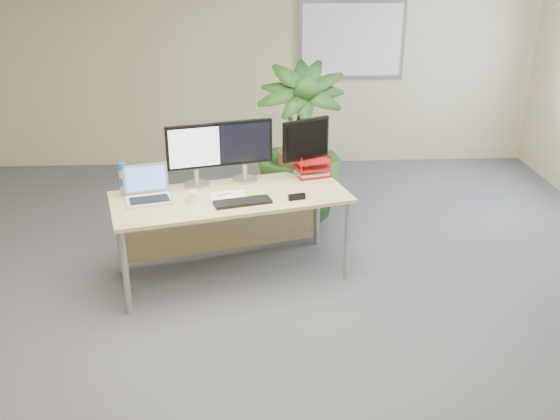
{
  "coord_description": "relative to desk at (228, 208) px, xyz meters",
  "views": [
    {
      "loc": [
        -0.06,
        -3.72,
        2.62
      ],
      "look_at": [
        0.15,
        0.35,
        0.88
      ],
      "focal_mm": 40.0,
      "sensor_mm": 36.0,
      "label": 1
    }
  ],
  "objects": [
    {
      "name": "monitor_right",
      "position": [
        0.15,
        0.23,
        0.46
      ],
      "size": [
        0.48,
        0.22,
        0.54
      ],
      "color": "#B4B3B8",
      "rests_on": "desk"
    },
    {
      "name": "whiteboard",
      "position": [
        1.45,
        2.85,
        0.97
      ],
      "size": [
        1.3,
        0.04,
        0.95
      ],
      "color": "#A5A5AA",
      "rests_on": "back_wall"
    },
    {
      "name": "monitor_left",
      "position": [
        -0.26,
        0.13,
        0.46
      ],
      "size": [
        0.47,
        0.22,
        0.53
      ],
      "color": "#B4B3B8",
      "rests_on": "desk"
    },
    {
      "name": "monitor_dark",
      "position": [
        0.68,
        0.35,
        0.45
      ],
      "size": [
        0.42,
        0.26,
        0.51
      ],
      "color": "#B4B3B8",
      "rests_on": "desk"
    },
    {
      "name": "stapler",
      "position": [
        0.56,
        -0.22,
        0.18
      ],
      "size": [
        0.14,
        0.07,
        0.05
      ],
      "primitive_type": "cube",
      "rotation": [
        0.0,
        0.0,
        0.26
      ],
      "color": "black",
      "rests_on": "desk"
    },
    {
      "name": "orange_pen",
      "position": [
        -0.02,
        -0.12,
        0.17
      ],
      "size": [
        0.11,
        0.09,
        0.01
      ],
      "primitive_type": "cylinder",
      "rotation": [
        0.0,
        1.57,
        0.68
      ],
      "color": "#E55719",
      "rests_on": "spiral_notebook"
    },
    {
      "name": "floor",
      "position": [
        0.25,
        -1.11,
        -0.58
      ],
      "size": [
        8.0,
        8.0,
        0.0
      ],
      "primitive_type": "plane",
      "color": "#4A4A4F",
      "rests_on": "ground"
    },
    {
      "name": "yellow_highlighter",
      "position": [
        0.22,
        -0.12,
        0.16
      ],
      "size": [
        0.13,
        0.04,
        0.02
      ],
      "primitive_type": "cylinder",
      "rotation": [
        0.0,
        1.57,
        0.19
      ],
      "color": "yellow",
      "rests_on": "desk"
    },
    {
      "name": "spiral_notebook",
      "position": [
        0.01,
        -0.13,
        0.16
      ],
      "size": [
        0.33,
        0.27,
        0.01
      ],
      "primitive_type": "cube",
      "rotation": [
        0.0,
        0.0,
        0.19
      ],
      "color": "white",
      "rests_on": "desk"
    },
    {
      "name": "floor_plant",
      "position": [
        0.66,
        0.8,
        0.17
      ],
      "size": [
        0.94,
        0.94,
        1.5
      ],
      "primitive_type": "imported",
      "rotation": [
        0.0,
        0.0,
        -0.12
      ],
      "color": "#153413",
      "rests_on": "floor"
    },
    {
      "name": "desk",
      "position": [
        0.0,
        0.0,
        0.0
      ],
      "size": [
        2.05,
        1.26,
        0.73
      ],
      "color": "tan",
      "rests_on": "floor"
    },
    {
      "name": "back_wall",
      "position": [
        0.25,
        2.89,
        0.77
      ],
      "size": [
        7.0,
        0.04,
        2.7
      ],
      "primitive_type": "cube",
      "color": "#CBBA90",
      "rests_on": "floor"
    },
    {
      "name": "keyboard",
      "position": [
        0.13,
        -0.28,
        0.17
      ],
      "size": [
        0.48,
        0.26,
        0.03
      ],
      "primitive_type": "cube",
      "rotation": [
        0.0,
        0.0,
        0.26
      ],
      "color": "black",
      "rests_on": "desk"
    },
    {
      "name": "laptop",
      "position": [
        -0.63,
        -0.13,
        0.22
      ],
      "size": [
        0.43,
        0.4,
        0.26
      ],
      "color": "silver",
      "rests_on": "desk"
    },
    {
      "name": "letter_tray",
      "position": [
        0.74,
        0.35,
        0.22
      ],
      "size": [
        0.35,
        0.29,
        0.14
      ],
      "color": "#A61414",
      "rests_on": "desk"
    },
    {
      "name": "coffee_mug",
      "position": [
        -0.27,
        -0.22,
        0.2
      ],
      "size": [
        0.12,
        0.08,
        0.09
      ],
      "color": "white",
      "rests_on": "desk"
    },
    {
      "name": "water_bottle",
      "position": [
        -0.83,
        -0.04,
        0.28
      ],
      "size": [
        0.07,
        0.07,
        0.27
      ],
      "color": "silver",
      "rests_on": "desk"
    }
  ]
}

